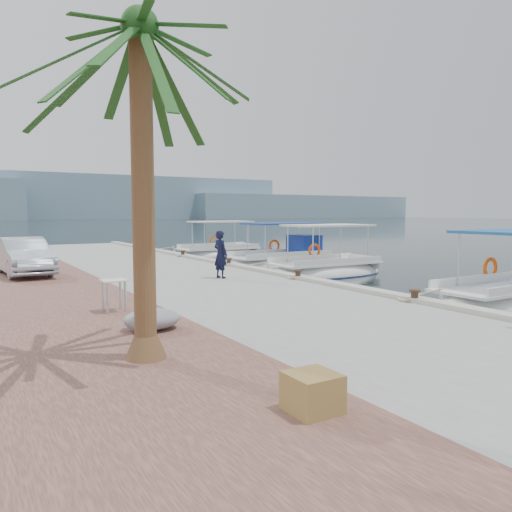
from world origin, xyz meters
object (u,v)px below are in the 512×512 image
(fishing_caique_e, at_px, (218,255))
(fisherman, at_px, (221,254))
(fishing_caique_c, at_px, (325,273))
(parked_car, at_px, (24,256))
(date_palm, at_px, (140,29))
(fishing_caique_d, at_px, (282,263))

(fishing_caique_e, relative_size, fisherman, 3.65)
(fishing_caique_c, height_order, parked_car, fishing_caique_c)
(fishing_caique_e, relative_size, date_palm, 1.02)
(fishing_caique_c, bearing_deg, fisherman, -163.19)
(parked_car, bearing_deg, fisherman, -42.29)
(fishing_caique_c, bearing_deg, date_palm, -139.40)
(fisherman, relative_size, date_palm, 0.28)
(fishing_caique_d, distance_m, fishing_caique_e, 6.51)
(fishing_caique_d, relative_size, date_palm, 1.11)
(fishing_caique_e, xyz_separation_m, fisherman, (-5.99, -12.15, 1.19))
(fishing_caique_d, bearing_deg, fishing_caique_c, -95.08)
(fishing_caique_c, relative_size, date_palm, 1.03)
(fishing_caique_d, height_order, parked_car, fishing_caique_d)
(fishing_caique_c, distance_m, fishing_caique_e, 10.33)
(fishing_caique_d, relative_size, fishing_caique_e, 1.09)
(fishing_caique_e, distance_m, fisherman, 13.60)
(fishing_caique_c, relative_size, parked_car, 1.47)
(fisherman, xyz_separation_m, date_palm, (-5.28, -7.86, 4.11))
(fishing_caique_e, xyz_separation_m, date_palm, (-11.27, -20.01, 5.30))
(fisherman, relative_size, parked_car, 0.40)
(parked_car, bearing_deg, fishing_caique_c, -16.97)
(fisherman, bearing_deg, fishing_caique_c, -87.22)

